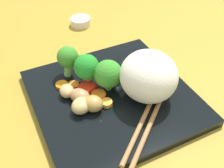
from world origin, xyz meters
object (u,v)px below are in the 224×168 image
at_px(broccoli_floret_2, 68,58).
at_px(carrot_slice_3, 74,85).
at_px(square_plate, 112,97).
at_px(rice_mound, 149,76).
at_px(chopstick_pair, 151,111).
at_px(sauce_cup, 81,21).

height_order(broccoli_floret_2, carrot_slice_3, broccoli_floret_2).
distance_m(square_plate, rice_mound, 0.08).
distance_m(carrot_slice_3, chopstick_pair, 0.15).
xyz_separation_m(rice_mound, sauce_cup, (0.32, 0.00, -0.05)).
height_order(broccoli_floret_2, sauce_cup, broccoli_floret_2).
bearing_deg(rice_mound, chopstick_pair, 157.14).
xyz_separation_m(broccoli_floret_2, carrot_slice_3, (-0.04, 0.01, -0.04)).
bearing_deg(chopstick_pair, square_plate, 77.86).
xyz_separation_m(square_plate, sauce_cup, (0.29, -0.05, 0.00)).
height_order(rice_mound, sauce_cup, rice_mound).
bearing_deg(rice_mound, sauce_cup, 0.06).
relative_size(broccoli_floret_2, sauce_cup, 1.21).
height_order(square_plate, rice_mound, rice_mound).
relative_size(carrot_slice_3, sauce_cup, 0.40).
bearing_deg(carrot_slice_3, rice_mound, -126.81).
bearing_deg(rice_mound, square_plate, 61.00).
relative_size(square_plate, chopstick_pair, 1.42).
bearing_deg(carrot_slice_3, broccoli_floret_2, -9.86).
xyz_separation_m(broccoli_floret_2, sauce_cup, (0.20, -0.10, -0.04)).
bearing_deg(rice_mound, carrot_slice_3, 53.19).
distance_m(broccoli_floret_2, sauce_cup, 0.23).
bearing_deg(chopstick_pair, sauce_cup, 47.89).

